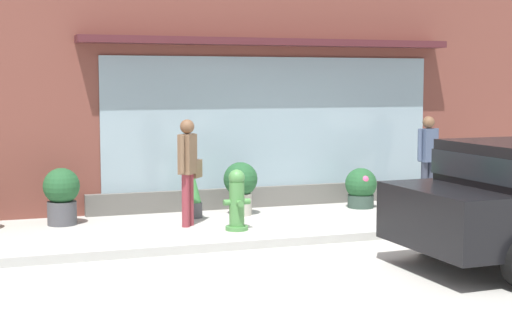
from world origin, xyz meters
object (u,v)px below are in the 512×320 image
object	(u,v)px
potted_plant_corner_tall	(62,194)
pedestrian_passerby	(428,154)
potted_plant_by_entrance	(470,182)
potted_plant_window_right	(361,187)
potted_plant_trailing_edge	(192,193)
potted_plant_near_hydrant	(241,185)
fire_hydrant	(237,200)
pedestrian_with_handbag	(188,165)

from	to	relation	value
potted_plant_corner_tall	pedestrian_passerby	bearing A→B (deg)	-1.89
potted_plant_by_entrance	potted_plant_corner_tall	bearing A→B (deg)	-179.49
potted_plant_window_right	potted_plant_by_entrance	distance (m)	2.33
pedestrian_passerby	potted_plant_window_right	bearing A→B (deg)	162.75
potted_plant_trailing_edge	potted_plant_near_hydrant	xyz separation A→B (m)	(0.82, -0.02, 0.11)
fire_hydrant	potted_plant_by_entrance	distance (m)	5.20
fire_hydrant	pedestrian_passerby	size ratio (longest dim) A/B	0.57
pedestrian_passerby	potted_plant_near_hydrant	xyz separation A→B (m)	(-3.48, 0.15, -0.41)
potted_plant_trailing_edge	potted_plant_corner_tall	world-z (taller)	potted_plant_corner_tall
fire_hydrant	potted_plant_trailing_edge	world-z (taller)	fire_hydrant
potted_plant_by_entrance	potted_plant_trailing_edge	xyz separation A→B (m)	(-5.38, -0.11, 0.05)
fire_hydrant	potted_plant_near_hydrant	xyz separation A→B (m)	(0.46, 1.23, 0.06)
potted_plant_by_entrance	pedestrian_with_handbag	bearing A→B (deg)	-171.87
potted_plant_trailing_edge	pedestrian_passerby	bearing A→B (deg)	-2.24
pedestrian_passerby	fire_hydrant	bearing A→B (deg)	-174.11
potted_plant_trailing_edge	potted_plant_corner_tall	size ratio (longest dim) A/B	0.94
potted_plant_near_hydrant	potted_plant_trailing_edge	bearing A→B (deg)	178.51
fire_hydrant	pedestrian_with_handbag	distance (m)	0.96
fire_hydrant	pedestrian_passerby	world-z (taller)	pedestrian_passerby
potted_plant_window_right	potted_plant_trailing_edge	bearing A→B (deg)	179.98
potted_plant_by_entrance	potted_plant_corner_tall	world-z (taller)	potted_plant_corner_tall
pedestrian_with_handbag	pedestrian_passerby	bearing A→B (deg)	-44.27
fire_hydrant	potted_plant_window_right	bearing A→B (deg)	24.99
pedestrian_with_handbag	potted_plant_window_right	distance (m)	3.42
potted_plant_by_entrance	potted_plant_trailing_edge	world-z (taller)	potted_plant_trailing_edge
pedestrian_with_handbag	potted_plant_by_entrance	size ratio (longest dim) A/B	2.38
potted_plant_by_entrance	potted_plant_corner_tall	distance (m)	7.46
pedestrian_passerby	potted_plant_trailing_edge	xyz separation A→B (m)	(-4.30, 0.17, -0.53)
potted_plant_by_entrance	potted_plant_corner_tall	xyz separation A→B (m)	(-7.46, -0.07, 0.13)
potted_plant_window_right	potted_plant_corner_tall	bearing A→B (deg)	179.51
potted_plant_trailing_edge	potted_plant_window_right	bearing A→B (deg)	-0.02
pedestrian_passerby	potted_plant_trailing_edge	bearing A→B (deg)	168.19
fire_hydrant	potted_plant_window_right	size ratio (longest dim) A/B	1.30
pedestrian_passerby	potted_plant_window_right	world-z (taller)	pedestrian_passerby
pedestrian_with_handbag	potted_plant_by_entrance	world-z (taller)	pedestrian_with_handbag
potted_plant_window_right	pedestrian_passerby	bearing A→B (deg)	-7.68
pedestrian_with_handbag	potted_plant_near_hydrant	xyz separation A→B (m)	(1.06, 0.67, -0.44)
potted_plant_window_right	potted_plant_near_hydrant	xyz separation A→B (m)	(-2.24, -0.02, 0.15)
potted_plant_window_right	potted_plant_by_entrance	bearing A→B (deg)	2.71
pedestrian_with_handbag	potted_plant_trailing_edge	world-z (taller)	pedestrian_with_handbag
potted_plant_window_right	potted_plant_near_hydrant	world-z (taller)	potted_plant_near_hydrant
fire_hydrant	potted_plant_trailing_edge	distance (m)	1.31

